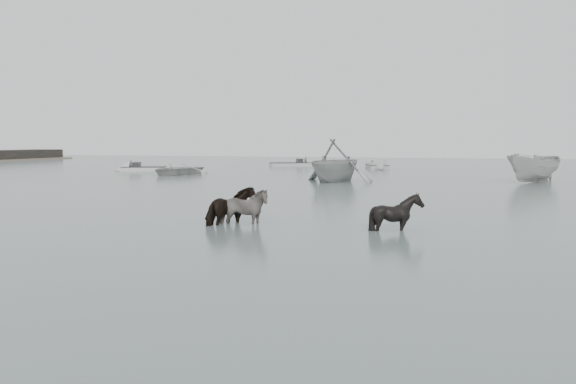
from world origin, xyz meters
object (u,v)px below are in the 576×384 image
object	(u,v)px
pony_pinto	(242,202)
rowboat_lead	(176,168)
pony_dark	(232,200)
pony_black	(397,206)

from	to	relation	value
pony_pinto	rowboat_lead	distance (m)	25.56
pony_dark	pony_black	distance (m)	4.84
pony_pinto	rowboat_lead	size ratio (longest dim) A/B	0.34
pony_pinto	pony_dark	xyz separation A→B (m)	(-0.32, 0.00, 0.03)
pony_pinto	pony_dark	size ratio (longest dim) A/B	1.13
pony_black	rowboat_lead	world-z (taller)	pony_black
pony_dark	rowboat_lead	bearing A→B (deg)	31.70
pony_dark	rowboat_lead	xyz separation A→B (m)	(-13.08, 21.76, -0.22)
rowboat_lead	pony_dark	bearing A→B (deg)	-46.03
pony_dark	rowboat_lead	world-z (taller)	pony_dark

